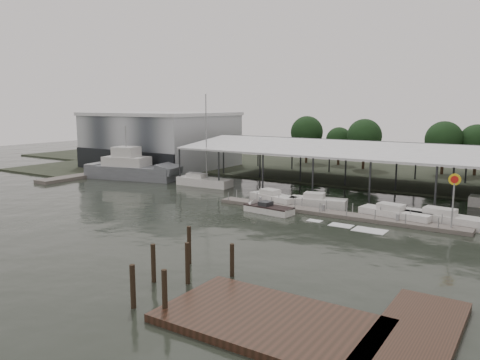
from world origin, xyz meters
The scene contains 18 objects.
ground centered at (0.00, 0.00, 0.00)m, with size 200.00×200.00×0.00m, color black.
land_strip_far centered at (0.00, 42.00, 0.10)m, with size 140.00×30.00×0.30m.
land_strip_west centered at (-40.00, 30.00, 0.10)m, with size 20.00×40.00×0.30m.
storage_warehouse centered at (-28.00, 29.94, 5.29)m, with size 24.50×20.50×10.50m.
covered_boat_shed centered at (17.00, 28.00, 6.13)m, with size 58.24×24.00×6.96m.
trawler_dock centered at (-30.00, 14.00, 0.25)m, with size 3.00×18.00×0.50m.
floating_dock centered at (15.00, 10.00, 0.20)m, with size 28.00×2.00×1.40m.
shell_fuel_sign centered at (27.00, 9.99, 3.93)m, with size 1.10×0.18×5.55m.
boardwalk_platform centered at (24.55, -15.27, 0.20)m, with size 15.00×12.00×0.50m.
grey_trawler centered at (-21.95, 16.42, 1.58)m, with size 16.50×7.92×8.84m.
white_sailboat centered at (-8.13, 17.31, 0.66)m, with size 8.67×2.93×13.61m.
speedboat_underway centered at (8.17, 7.32, 0.39)m, with size 17.32×3.76×2.00m.
moored_cruiser_0 centered at (6.46, 12.28, 0.61)m, with size 6.68×3.76×1.70m.
moored_cruiser_1 centered at (11.94, 13.15, 0.61)m, with size 6.91×3.47×1.70m.
moored_cruiser_2 centered at (21.26, 11.74, 0.61)m, with size 7.63×3.30×1.70m.
moored_cruiser_3 centered at (25.96, 12.40, 0.61)m, with size 8.81×3.33×1.70m.
mooring_pilings centered at (14.19, -14.53, 1.04)m, with size 4.80×8.28×3.47m.
horizon_tree_line centered at (21.85, 48.01, 6.01)m, with size 67.27×10.42×9.88m.
Camera 1 is at (33.69, -36.95, 11.85)m, focal length 35.00 mm.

